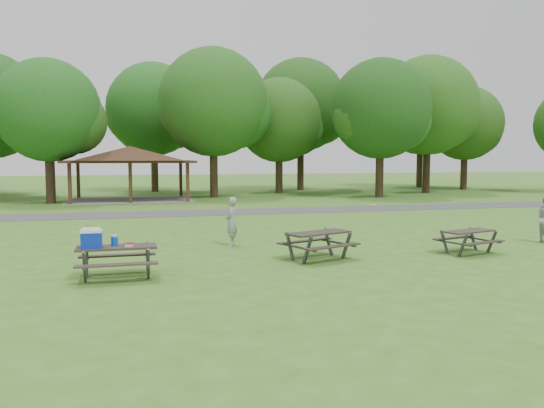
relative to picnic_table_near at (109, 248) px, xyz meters
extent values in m
plane|color=#3B6E1F|center=(4.39, 0.96, -0.76)|extent=(160.00, 160.00, 0.00)
cube|color=#424244|center=(4.39, 14.96, -0.75)|extent=(120.00, 3.20, 0.02)
cube|color=#362113|center=(-3.31, 22.26, 0.54)|extent=(0.22, 0.22, 2.60)
cube|color=#3A1E15|center=(-3.31, 27.66, 0.54)|extent=(0.22, 0.22, 2.60)
cube|color=#342013|center=(0.39, 22.26, 0.54)|extent=(0.22, 0.22, 2.60)
cube|color=#321A12|center=(0.39, 27.66, 0.54)|extent=(0.22, 0.22, 2.60)
cube|color=#3A2415|center=(4.09, 22.26, 0.54)|extent=(0.22, 0.22, 2.60)
cube|color=#331D12|center=(4.09, 27.66, 0.54)|extent=(0.22, 0.22, 2.60)
cube|color=#321D14|center=(0.39, 24.96, 1.92)|extent=(8.60, 6.60, 0.16)
pyramid|color=#382216|center=(0.39, 24.96, 2.50)|extent=(7.01, 7.01, 1.00)
cube|color=gray|center=(0.39, 24.96, -0.74)|extent=(8.40, 6.40, 0.03)
sphere|color=#174B15|center=(-7.85, 30.26, 5.24)|extent=(5.07, 5.07, 5.07)
cylinder|color=black|center=(-4.61, 23.46, 0.99)|extent=(0.60, 0.60, 3.50)
sphere|color=#164D16|center=(-4.61, 23.46, 5.22)|extent=(6.60, 6.60, 6.60)
sphere|color=#1B4714|center=(-3.12, 23.76, 4.56)|extent=(4.29, 4.29, 4.29)
sphere|color=#183F12|center=(-5.93, 23.26, 4.72)|extent=(3.96, 3.96, 3.96)
cylinder|color=#2E2114|center=(6.39, 25.96, 1.26)|extent=(0.60, 0.60, 4.02)
sphere|color=#1A4B15|center=(6.39, 25.96, 6.27)|extent=(8.00, 8.00, 8.00)
sphere|color=#154A15|center=(8.19, 26.26, 5.47)|extent=(5.20, 5.20, 5.20)
sphere|color=#1B4413|center=(4.79, 25.76, 5.67)|extent=(4.80, 4.80, 4.80)
cylinder|color=#322016|center=(12.39, 29.46, 0.96)|extent=(0.60, 0.60, 3.43)
sphere|color=#1D4714|center=(12.39, 29.46, 5.30)|extent=(7.00, 7.00, 7.00)
sphere|color=#154313|center=(13.97, 29.76, 4.60)|extent=(4.55, 4.55, 4.55)
sphere|color=#1A4814|center=(10.99, 29.26, 4.77)|extent=(4.20, 4.20, 4.20)
cylinder|color=black|center=(18.39, 22.96, 1.13)|extent=(0.60, 0.60, 3.78)
sphere|color=#144012|center=(18.39, 22.96, 5.80)|extent=(7.40, 7.40, 7.40)
sphere|color=#174F16|center=(20.06, 23.26, 5.06)|extent=(4.81, 4.81, 4.81)
sphere|color=#1F4C15|center=(16.91, 22.76, 5.24)|extent=(4.44, 4.44, 4.44)
cylinder|color=black|center=(24.39, 26.46, 1.34)|extent=(0.60, 0.60, 4.20)
sphere|color=#1F4F16|center=(24.39, 26.46, 6.52)|extent=(8.20, 8.20, 8.20)
sphere|color=#204E16|center=(26.24, 26.76, 5.70)|extent=(5.33, 5.33, 5.33)
sphere|color=#1E4C15|center=(22.75, 26.26, 5.90)|extent=(4.92, 4.92, 4.92)
cylinder|color=#321E16|center=(30.39, 29.96, 1.03)|extent=(0.60, 0.60, 3.57)
sphere|color=#1E4714|center=(30.39, 29.96, 5.36)|extent=(6.80, 6.80, 6.80)
sphere|color=#154714|center=(31.92, 30.26, 4.68)|extent=(4.42, 4.42, 4.42)
sphere|color=#1B4915|center=(29.03, 29.76, 4.85)|extent=(4.08, 4.08, 4.08)
cylinder|color=#312016|center=(2.39, 33.96, 1.31)|extent=(0.60, 0.60, 4.13)
sphere|color=#164E16|center=(2.39, 33.96, 6.37)|extent=(8.00, 8.00, 8.00)
sphere|color=#183F12|center=(4.19, 34.26, 5.57)|extent=(5.20, 5.20, 5.20)
sphere|color=#1E4D16|center=(0.79, 33.76, 5.77)|extent=(4.80, 4.80, 4.80)
cylinder|color=#2F1F15|center=(15.39, 32.96, 1.52)|extent=(0.60, 0.60, 4.55)
sphere|color=#184212|center=(15.39, 32.96, 6.94)|extent=(8.40, 8.40, 8.40)
sphere|color=#174D16|center=(17.28, 33.26, 6.10)|extent=(5.46, 5.46, 5.46)
sphere|color=#154C16|center=(13.71, 32.76, 6.31)|extent=(5.04, 5.04, 5.04)
cylinder|color=black|center=(28.39, 34.46, 1.38)|extent=(0.60, 0.60, 4.27)
sphere|color=#1F4A15|center=(28.39, 34.46, 6.51)|extent=(8.00, 8.00, 8.00)
sphere|color=#204C15|center=(30.19, 34.76, 5.71)|extent=(5.20, 5.20, 5.20)
sphere|color=#154915|center=(26.79, 34.26, 5.91)|extent=(4.80, 4.80, 4.80)
cube|color=#302622|center=(0.18, 0.04, 0.02)|extent=(1.90, 0.77, 0.05)
cube|color=#322A24|center=(0.19, -0.59, -0.30)|extent=(1.90, 0.29, 0.04)
cube|color=#2E2621|center=(0.18, 0.66, -0.30)|extent=(1.90, 0.29, 0.04)
cube|color=#474749|center=(-0.54, -0.37, -0.37)|extent=(0.07, 0.40, 0.82)
cube|color=#464649|center=(-0.55, 0.43, -0.37)|extent=(0.07, 0.40, 0.82)
cube|color=#454548|center=(-0.55, 0.03, -0.34)|extent=(0.08, 1.54, 0.05)
cube|color=#414144|center=(0.92, -0.35, -0.37)|extent=(0.07, 0.40, 0.82)
cube|color=#3C3C3E|center=(0.91, 0.44, -0.37)|extent=(0.07, 0.40, 0.82)
cube|color=#3E3E40|center=(0.91, 0.04, -0.34)|extent=(0.08, 1.54, 0.05)
cube|color=#0C2CBB|center=(-0.39, -0.07, 0.23)|extent=(0.48, 0.36, 0.38)
cube|color=white|center=(-0.39, -0.07, 0.45)|extent=(0.50, 0.38, 0.06)
cylinder|color=white|center=(-0.39, -0.07, 0.52)|extent=(0.42, 0.04, 0.03)
cylinder|color=blue|center=(0.13, 0.09, 0.16)|extent=(0.18, 0.18, 0.23)
cylinder|color=silver|center=(0.13, 0.09, 0.30)|extent=(0.13, 0.13, 0.05)
cube|color=silver|center=(0.48, -0.09, 0.08)|extent=(0.21, 0.21, 0.07)
cube|color=#A11216|center=(0.48, -0.09, 0.12)|extent=(0.22, 0.22, 0.02)
cube|color=#2B241F|center=(5.78, 1.09, 0.02)|extent=(2.06, 1.38, 0.05)
cube|color=black|center=(6.00, 0.50, -0.29)|extent=(1.89, 0.93, 0.04)
cube|color=#302822|center=(5.56, 1.68, -0.29)|extent=(1.89, 0.93, 0.04)
cube|color=#39393B|center=(5.23, 0.46, -0.37)|extent=(0.20, 0.40, 0.83)
cube|color=#3F3F41|center=(4.95, 1.21, -0.37)|extent=(0.20, 0.40, 0.83)
cube|color=#3E3E40|center=(5.09, 0.83, -0.34)|extent=(0.61, 1.48, 0.05)
cube|color=#454548|center=(6.61, 0.98, -0.37)|extent=(0.20, 0.40, 0.83)
cube|color=#3C3C3E|center=(6.33, 1.73, -0.37)|extent=(0.20, 0.40, 0.83)
cube|color=#404042|center=(6.47, 1.35, -0.34)|extent=(0.61, 1.48, 0.05)
cube|color=#2F2721|center=(10.60, 0.86, -0.07)|extent=(1.81, 1.10, 0.05)
cube|color=black|center=(10.75, 0.32, -0.35)|extent=(1.70, 0.69, 0.04)
cube|color=#2C2420|center=(10.45, 1.40, -0.35)|extent=(1.70, 0.69, 0.04)
cube|color=#3D3D3F|center=(10.07, 0.34, -0.41)|extent=(0.15, 0.36, 0.74)
cube|color=#434346|center=(9.88, 1.03, -0.41)|extent=(0.15, 0.36, 0.74)
cube|color=#3F3F41|center=(9.97, 0.68, -0.38)|extent=(0.42, 1.34, 0.05)
cube|color=#3F4042|center=(11.32, 0.69, -0.41)|extent=(0.15, 0.36, 0.74)
cube|color=#3B3B3D|center=(11.14, 1.37, -0.41)|extent=(0.15, 0.36, 0.74)
cube|color=#3C3D3F|center=(11.23, 1.03, -0.38)|extent=(0.42, 1.34, 0.05)
cylinder|color=yellow|center=(8.45, 3.17, 0.60)|extent=(0.27, 0.27, 0.02)
imported|color=gray|center=(3.76, 4.12, 0.06)|extent=(0.52, 0.67, 1.63)
camera|label=1|loc=(0.63, -13.30, 2.20)|focal=35.00mm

